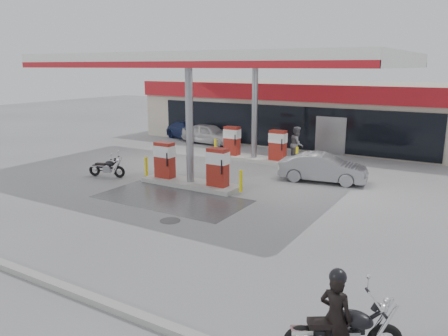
# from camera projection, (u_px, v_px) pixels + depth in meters

# --- Properties ---
(ground) EXTENTS (90.00, 90.00, 0.00)m
(ground) POSITION_uv_depth(u_px,v_px,m) (161.00, 197.00, 17.34)
(ground) COLOR gray
(ground) RESTS_ON ground
(wet_patch) EXTENTS (6.00, 3.00, 0.00)m
(wet_patch) POSITION_uv_depth(u_px,v_px,m) (171.00, 199.00, 17.09)
(wet_patch) COLOR #4C4C4F
(wet_patch) RESTS_ON ground
(drain_cover) EXTENTS (0.70, 0.70, 0.01)m
(drain_cover) POSITION_uv_depth(u_px,v_px,m) (170.00, 221.00, 14.67)
(drain_cover) COLOR #38383A
(drain_cover) RESTS_ON ground
(store_building) EXTENTS (22.00, 8.22, 4.00)m
(store_building) POSITION_uv_depth(u_px,v_px,m) (307.00, 111.00, 30.16)
(store_building) COLOR beige
(store_building) RESTS_ON ground
(canopy) EXTENTS (16.00, 10.02, 5.51)m
(canopy) POSITION_uv_depth(u_px,v_px,m) (226.00, 62.00, 20.30)
(canopy) COLOR silver
(canopy) RESTS_ON ground
(pump_island_near) EXTENTS (5.14, 1.30, 1.78)m
(pump_island_near) POSITION_uv_depth(u_px,v_px,m) (190.00, 170.00, 18.85)
(pump_island_near) COLOR #9E9E99
(pump_island_near) RESTS_ON ground
(pump_island_far) EXTENTS (5.14, 1.30, 1.78)m
(pump_island_far) POSITION_uv_depth(u_px,v_px,m) (254.00, 148.00, 23.85)
(pump_island_far) COLOR #9E9E99
(pump_island_far) RESTS_ON ground
(main_motorcycle) EXTENTS (1.88, 1.29, 1.10)m
(main_motorcycle) POSITION_uv_depth(u_px,v_px,m) (345.00, 333.00, 7.69)
(main_motorcycle) COLOR black
(main_motorcycle) RESTS_ON ground
(biker_main) EXTENTS (0.63, 0.45, 1.62)m
(biker_main) POSITION_uv_depth(u_px,v_px,m) (335.00, 317.00, 7.60)
(biker_main) COLOR black
(biker_main) RESTS_ON ground
(parked_motorcycle) EXTENTS (1.80, 0.80, 0.95)m
(parked_motorcycle) POSITION_uv_depth(u_px,v_px,m) (107.00, 168.00, 20.37)
(parked_motorcycle) COLOR black
(parked_motorcycle) RESTS_ON ground
(sedan_white) EXTENTS (4.06, 1.98, 1.33)m
(sedan_white) POSITION_uv_depth(u_px,v_px,m) (209.00, 134.00, 29.05)
(sedan_white) COLOR silver
(sedan_white) RESTS_ON ground
(attendant) EXTENTS (0.92, 1.07, 1.91)m
(attendant) POSITION_uv_depth(u_px,v_px,m) (297.00, 144.00, 23.57)
(attendant) COLOR slate
(attendant) RESTS_ON ground
(hatchback_silver) EXTENTS (4.02, 1.97, 1.27)m
(hatchback_silver) POSITION_uv_depth(u_px,v_px,m) (323.00, 168.00, 19.49)
(hatchback_silver) COLOR gray
(hatchback_silver) RESTS_ON ground
(parked_car_left) EXTENTS (4.63, 3.21, 1.24)m
(parked_car_left) POSITION_uv_depth(u_px,v_px,m) (189.00, 130.00, 30.87)
(parked_car_left) COLOR #16214C
(parked_car_left) RESTS_ON ground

